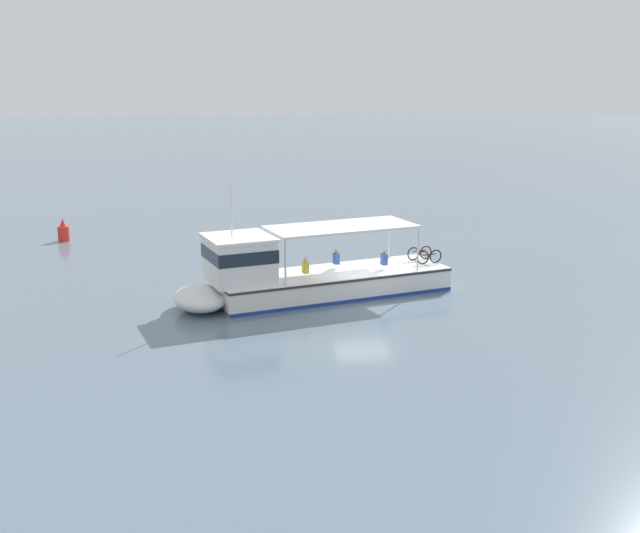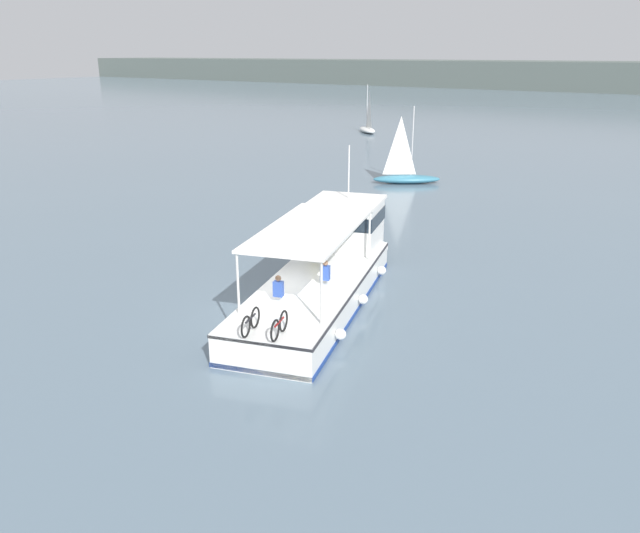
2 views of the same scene
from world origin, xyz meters
TOP-DOWN VIEW (x-y plane):
  - ground_plane at (0.00, 0.00)m, footprint 400.00×400.00m
  - ferry_main at (0.30, 2.85)m, footprint 6.88×13.04m
  - channel_buoy at (14.44, 16.47)m, footprint 0.70×0.70m

SIDE VIEW (x-z plane):
  - ground_plane at x=0.00m, z-range 0.00..0.00m
  - channel_buoy at x=14.44m, z-range -0.13..1.27m
  - ferry_main at x=0.30m, z-range -1.64..3.68m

